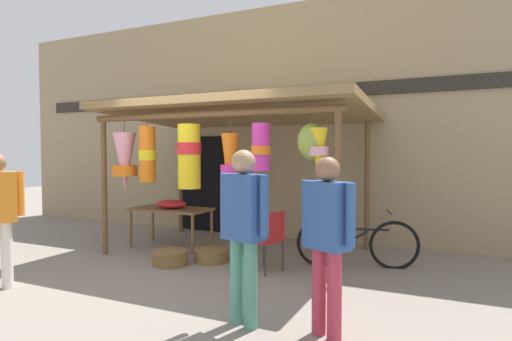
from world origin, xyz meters
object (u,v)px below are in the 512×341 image
(customer_foreground, at_px, (243,222))
(wicker_basket_by_table, at_px, (170,258))
(folding_chair, at_px, (269,236))
(vendor_in_orange, at_px, (327,232))
(wicker_basket_spare, at_px, (211,255))
(parked_bicycle, at_px, (357,243))
(display_table, at_px, (171,212))
(flower_heap_on_table, at_px, (172,204))

(customer_foreground, bearing_deg, wicker_basket_by_table, 142.76)
(folding_chair, height_order, vendor_in_orange, vendor_in_orange)
(wicker_basket_spare, xyz_separation_m, vendor_in_orange, (2.27, -1.80, 0.86))
(wicker_basket_spare, xyz_separation_m, parked_bicycle, (2.06, 0.64, 0.25))
(vendor_in_orange, xyz_separation_m, customer_foreground, (-0.79, -0.09, 0.04))
(display_table, distance_m, wicker_basket_spare, 1.41)
(flower_heap_on_table, relative_size, wicker_basket_spare, 1.12)
(flower_heap_on_table, relative_size, vendor_in_orange, 0.35)
(wicker_basket_by_table, bearing_deg, display_table, 125.40)
(folding_chair, distance_m, wicker_basket_by_table, 1.54)
(folding_chair, relative_size, vendor_in_orange, 0.52)
(wicker_basket_spare, xyz_separation_m, customer_foreground, (1.48, -1.88, 0.90))
(flower_heap_on_table, bearing_deg, display_table, 153.21)
(customer_foreground, bearing_deg, wicker_basket_spare, 128.18)
(parked_bicycle, bearing_deg, wicker_basket_spare, -162.79)
(wicker_basket_by_table, bearing_deg, vendor_in_orange, -26.97)
(wicker_basket_by_table, distance_m, parked_bicycle, 2.74)
(display_table, height_order, parked_bicycle, parked_bicycle)
(wicker_basket_by_table, height_order, parked_bicycle, parked_bicycle)
(folding_chair, bearing_deg, vendor_in_orange, -52.66)
(display_table, bearing_deg, wicker_basket_by_table, -54.60)
(vendor_in_orange, bearing_deg, folding_chair, 127.34)
(wicker_basket_spare, relative_size, vendor_in_orange, 0.31)
(parked_bicycle, bearing_deg, customer_foreground, -102.96)
(vendor_in_orange, distance_m, customer_foreground, 0.79)
(wicker_basket_spare, distance_m, parked_bicycle, 2.17)
(wicker_basket_by_table, distance_m, vendor_in_orange, 3.18)
(display_table, height_order, wicker_basket_spare, display_table)
(customer_foreground, bearing_deg, vendor_in_orange, 6.49)
(customer_foreground, bearing_deg, display_table, 137.01)
(display_table, xyz_separation_m, vendor_in_orange, (3.44, -2.38, 0.34))
(flower_heap_on_table, relative_size, folding_chair, 0.68)
(folding_chair, bearing_deg, display_table, 161.54)
(folding_chair, height_order, wicker_basket_spare, folding_chair)
(wicker_basket_by_table, xyz_separation_m, customer_foreground, (1.95, -1.48, 0.89))
(display_table, relative_size, parked_bicycle, 0.82)
(display_table, relative_size, wicker_basket_by_table, 2.67)
(wicker_basket_by_table, relative_size, vendor_in_orange, 0.32)
(display_table, relative_size, wicker_basket_spare, 2.74)
(display_table, height_order, folding_chair, folding_chair)
(display_table, distance_m, wicker_basket_by_table, 1.32)
(flower_heap_on_table, xyz_separation_m, wicker_basket_by_table, (0.69, -0.98, -0.65))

